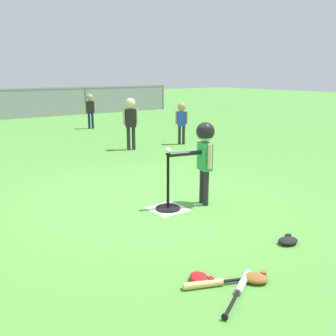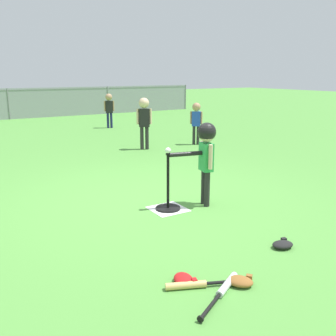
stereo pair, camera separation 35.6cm
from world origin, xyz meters
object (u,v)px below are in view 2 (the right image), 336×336
(baseball_on_tee, at_px, (168,150))
(batter_child, at_px, (206,147))
(spare_bat_silver, at_px, (224,289))
(glove_outfield_drop, at_px, (240,281))
(fielder_near_left, at_px, (196,118))
(glove_near_bats, at_px, (283,244))
(fielder_near_right, at_px, (109,106))
(batting_tee, at_px, (168,200))
(spare_bat_wood, at_px, (194,285))
(fielder_deep_left, at_px, (144,116))
(glove_tossed_aside, at_px, (184,280))

(baseball_on_tee, bearing_deg, batter_child, -12.83)
(spare_bat_silver, height_order, glove_outfield_drop, glove_outfield_drop)
(fielder_near_left, relative_size, glove_outfield_drop, 3.75)
(glove_near_bats, bearing_deg, spare_bat_silver, -163.02)
(fielder_near_right, bearing_deg, batting_tee, -107.54)
(batting_tee, xyz_separation_m, glove_outfield_drop, (-0.43, -1.86, -0.09))
(glove_near_bats, height_order, glove_outfield_drop, same)
(batting_tee, relative_size, baseball_on_tee, 9.98)
(batter_child, distance_m, fielder_near_left, 4.42)
(spare_bat_wood, bearing_deg, fielder_near_right, 71.04)
(baseball_on_tee, relative_size, spare_bat_wood, 0.11)
(spare_bat_silver, xyz_separation_m, spare_bat_wood, (-0.17, 0.17, 0.00))
(fielder_deep_left, relative_size, spare_bat_wood, 1.80)
(batting_tee, distance_m, glove_tossed_aside, 1.79)
(batter_child, xyz_separation_m, fielder_deep_left, (1.11, 3.77, -0.03))
(fielder_near_right, bearing_deg, spare_bat_wood, -108.96)
(baseball_on_tee, relative_size, glove_tossed_aside, 0.29)
(batting_tee, bearing_deg, batter_child, -12.83)
(spare_bat_silver, bearing_deg, glove_outfield_drop, 3.44)
(batting_tee, relative_size, glove_tossed_aside, 2.89)
(batting_tee, height_order, glove_outfield_drop, batting_tee)
(fielder_deep_left, xyz_separation_m, fielder_near_right, (0.71, 3.68, -0.06))
(spare_bat_silver, bearing_deg, fielder_near_right, 72.30)
(glove_outfield_drop, bearing_deg, batting_tee, 76.84)
(batting_tee, distance_m, spare_bat_silver, 1.97)
(batter_child, xyz_separation_m, fielder_near_left, (2.48, 3.65, -0.13))
(baseball_on_tee, relative_size, fielder_deep_left, 0.06)
(fielder_deep_left, bearing_deg, fielder_near_right, 79.13)
(glove_near_bats, bearing_deg, batter_child, 86.09)
(fielder_deep_left, bearing_deg, batting_tee, -113.77)
(batter_child, distance_m, spare_bat_silver, 2.21)
(batter_child, xyz_separation_m, glove_outfield_drop, (-0.93, -1.74, -0.75))
(fielder_near_right, xyz_separation_m, spare_bat_wood, (-3.10, -9.03, -0.66))
(batting_tee, height_order, baseball_on_tee, baseball_on_tee)
(fielder_near_left, distance_m, spare_bat_silver, 6.53)
(batter_child, relative_size, fielder_deep_left, 0.94)
(spare_bat_wood, xyz_separation_m, glove_tossed_aside, (-0.04, 0.10, 0.01))
(baseball_on_tee, height_order, fielder_deep_left, fielder_deep_left)
(batter_child, relative_size, fielder_near_right, 1.02)
(spare_bat_silver, bearing_deg, baseball_on_tee, 71.66)
(batter_child, bearing_deg, batting_tee, 167.17)
(batting_tee, relative_size, fielder_deep_left, 0.63)
(baseball_on_tee, xyz_separation_m, fielder_near_right, (2.32, 7.34, -0.08))
(fielder_deep_left, bearing_deg, glove_tossed_aside, -114.84)
(batter_child, relative_size, glove_outfield_drop, 4.06)
(glove_tossed_aside, distance_m, glove_outfield_drop, 0.47)
(spare_bat_silver, xyz_separation_m, glove_near_bats, (1.02, 0.31, 0.01))
(baseball_on_tee, relative_size, glove_near_bats, 0.30)
(glove_tossed_aside, bearing_deg, spare_bat_wood, -70.74)
(batter_child, height_order, spare_bat_wood, batter_child)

